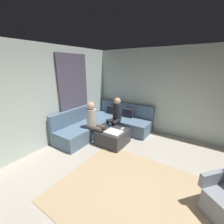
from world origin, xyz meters
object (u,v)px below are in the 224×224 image
(ottoman, at_px, (113,137))
(game_remote, at_px, (122,129))
(coffee_mug, at_px, (110,125))
(person_on_couch_back, at_px, (115,115))
(person_on_couch_side, at_px, (94,121))
(sectional_couch, at_px, (105,124))

(ottoman, relative_size, game_remote, 5.07)
(game_remote, bearing_deg, coffee_mug, -174.29)
(ottoman, distance_m, coffee_mug, 0.38)
(coffee_mug, relative_size, game_remote, 0.63)
(person_on_couch_back, xyz_separation_m, person_on_couch_side, (-0.23, -0.77, 0.00))
(ottoman, relative_size, person_on_couch_back, 0.63)
(ottoman, distance_m, game_remote, 0.36)
(sectional_couch, distance_m, person_on_couch_side, 0.82)
(ottoman, relative_size, coffee_mug, 8.00)
(coffee_mug, bearing_deg, person_on_couch_side, -129.09)
(person_on_couch_back, height_order, person_on_couch_side, same)
(ottoman, height_order, coffee_mug, coffee_mug)
(coffee_mug, xyz_separation_m, person_on_couch_back, (-0.06, 0.40, 0.19))
(ottoman, bearing_deg, person_on_couch_back, 115.94)
(coffee_mug, bearing_deg, ottoman, -39.29)
(game_remote, bearing_deg, ottoman, -129.29)
(ottoman, relative_size, person_on_couch_side, 0.63)
(sectional_couch, bearing_deg, person_on_couch_side, -78.29)
(sectional_couch, distance_m, ottoman, 0.85)
(sectional_couch, xyz_separation_m, coffee_mug, (0.45, -0.35, 0.19))
(sectional_couch, xyz_separation_m, ottoman, (0.67, -0.53, -0.07))
(person_on_couch_back, bearing_deg, person_on_couch_side, 72.98)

